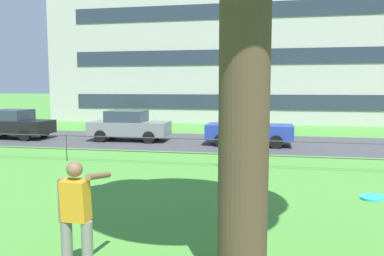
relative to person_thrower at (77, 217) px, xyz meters
name	(u,v)px	position (x,y,z in m)	size (l,w,h in m)	color
street_strip	(179,141)	(-1.81, 14.12, -0.92)	(80.00, 6.26, 0.01)	#424247
park_fence	(140,145)	(-1.81, 8.10, -0.25)	(40.02, 0.04, 1.00)	#333833
person_thrower	(77,217)	(0.00, 0.00, 0.00)	(0.55, 0.75, 1.71)	slate
frisbee	(373,197)	(3.77, -0.26, 0.56)	(0.31, 0.31, 0.05)	#2DB2C6
car_black_center	(13,124)	(-10.68, 13.43, -0.15)	(4.06, 1.93, 1.54)	black
car_grey_far_left	(129,125)	(-4.33, 13.79, -0.15)	(4.04, 1.88, 1.54)	slate
car_blue_left	(249,129)	(1.74, 13.40, -0.15)	(4.03, 1.88, 1.54)	#233899
apartment_building_background	(251,43)	(1.00, 31.44, 5.83)	(31.66, 15.77, 13.50)	#B7B2AD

